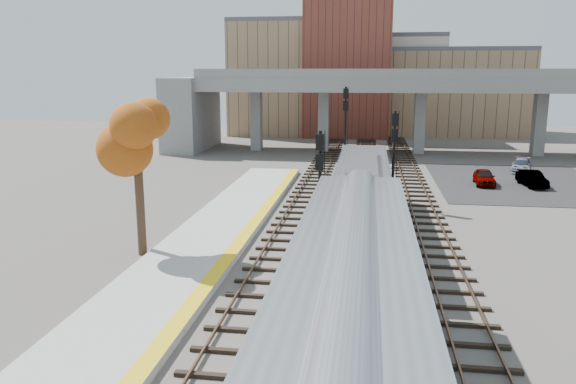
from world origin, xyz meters
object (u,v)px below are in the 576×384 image
(signal_mast_mid, at_px, (393,161))
(car_b, at_px, (532,179))
(tree, at_px, (136,136))
(car_a, at_px, (484,177))
(signal_mast_far, at_px, (345,125))
(signal_mast_near, at_px, (320,197))
(car_c, at_px, (521,166))
(locomotive, at_px, (362,196))

(signal_mast_mid, relative_size, car_b, 1.73)
(tree, relative_size, car_a, 2.17)
(signal_mast_far, height_order, car_a, signal_mast_far)
(signal_mast_near, height_order, tree, tree)
(car_a, xyz_separation_m, car_c, (4.64, 6.89, -0.06))
(signal_mast_near, relative_size, car_c, 1.55)
(signal_mast_near, height_order, car_b, signal_mast_near)
(locomotive, distance_m, tree, 12.83)
(locomotive, height_order, car_b, locomotive)
(signal_mast_mid, relative_size, car_c, 1.63)
(tree, distance_m, car_c, 38.29)
(signal_mast_near, height_order, signal_mast_mid, signal_mast_mid)
(car_a, distance_m, car_b, 3.73)
(signal_mast_far, height_order, tree, tree)
(signal_mast_mid, distance_m, car_b, 14.68)
(locomotive, height_order, signal_mast_near, signal_mast_near)
(locomotive, bearing_deg, signal_mast_far, 94.68)
(signal_mast_near, distance_m, car_b, 25.05)
(car_b, bearing_deg, signal_mast_near, -136.19)
(signal_mast_mid, bearing_deg, car_b, 37.00)
(tree, bearing_deg, locomotive, 25.67)
(locomotive, xyz_separation_m, signal_mast_mid, (2.00, 6.96, 0.93))
(locomotive, distance_m, car_c, 26.99)
(tree, bearing_deg, signal_mast_far, 73.89)
(car_c, bearing_deg, car_a, -106.06)
(signal_mast_far, distance_m, car_a, 15.78)
(car_a, height_order, car_b, car_a)
(signal_mast_far, bearing_deg, signal_mast_mid, -77.61)
(signal_mast_mid, distance_m, signal_mast_far, 19.13)
(signal_mast_mid, relative_size, signal_mast_far, 0.86)
(signal_mast_far, bearing_deg, locomotive, -85.32)
(signal_mast_mid, bearing_deg, locomotive, -106.02)
(signal_mast_near, height_order, car_c, signal_mast_near)
(car_a, distance_m, car_c, 8.31)
(locomotive, bearing_deg, car_b, 49.15)
(locomotive, xyz_separation_m, car_b, (13.55, 15.67, -1.61))
(signal_mast_mid, relative_size, car_a, 1.74)
(tree, distance_m, car_a, 30.19)
(locomotive, bearing_deg, signal_mast_near, -119.27)
(signal_mast_mid, distance_m, car_a, 12.10)
(signal_mast_mid, height_order, car_a, signal_mast_mid)
(locomotive, xyz_separation_m, car_c, (14.47, 22.72, -1.65))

